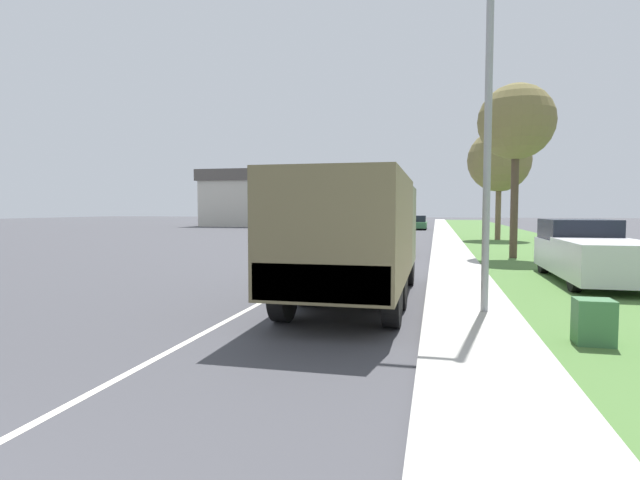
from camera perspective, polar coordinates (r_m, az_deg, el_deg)
ground_plane at (r=40.94m, az=7.78°, el=0.57°), size 180.00×180.00×0.00m
lane_centre_stripe at (r=40.94m, az=7.78°, el=0.57°), size 0.12×120.00×0.00m
sidewalk_right at (r=40.77m, az=14.09°, el=0.57°), size 1.80×120.00×0.12m
grass_strip_right at (r=41.08m, az=20.24°, el=0.41°), size 7.00×120.00×0.02m
military_truck at (r=11.37m, az=4.25°, el=1.10°), size 2.33×7.66×2.80m
car_nearest_ahead at (r=23.84m, az=8.14°, el=0.14°), size 1.82×3.96×1.57m
car_second_ahead at (r=32.40m, az=2.99°, el=1.12°), size 1.74×4.56×1.65m
car_third_ahead at (r=43.50m, az=6.11°, el=1.61°), size 1.80×4.17×1.42m
car_fourth_ahead at (r=52.79m, az=11.16°, el=1.91°), size 1.75×4.80×1.44m
pickup_truck at (r=16.36m, az=28.52°, el=-1.22°), size 2.10×5.75×1.76m
lamp_post at (r=10.34m, az=17.53°, el=15.93°), size 1.69×0.24×7.11m
tree_mid_right at (r=23.08m, az=21.51°, el=12.35°), size 3.17×3.17×7.34m
tree_far_right at (r=36.27m, az=19.80°, el=8.51°), size 4.21×4.21×7.48m
utility_box at (r=8.84m, az=28.80°, el=-8.19°), size 0.55×0.45×0.70m
building_distant at (r=63.80m, az=-4.61°, el=4.78°), size 17.82×11.66×6.89m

